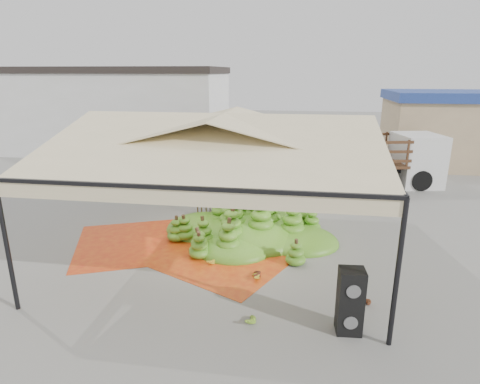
% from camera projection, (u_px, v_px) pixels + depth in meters
% --- Properties ---
extents(ground, '(90.00, 90.00, 0.00)m').
position_uv_depth(ground, '(226.00, 246.00, 12.21)').
color(ground, slate).
rests_on(ground, ground).
extents(canopy_tent, '(8.10, 8.10, 4.00)m').
position_uv_depth(canopy_tent, '(225.00, 139.00, 11.26)').
color(canopy_tent, black).
rests_on(canopy_tent, ground).
extents(building_white, '(14.30, 6.30, 5.40)m').
position_uv_depth(building_white, '(115.00, 110.00, 26.14)').
color(building_white, silver).
rests_on(building_white, ground).
extents(building_tan, '(6.30, 5.30, 4.10)m').
position_uv_depth(building_tan, '(444.00, 128.00, 22.44)').
color(building_tan, tan).
rests_on(building_tan, ground).
extents(tarp_left, '(4.77, 4.67, 0.01)m').
position_uv_depth(tarp_left, '(139.00, 242.00, 12.51)').
color(tarp_left, '#D15613').
rests_on(tarp_left, ground).
extents(tarp_right, '(4.90, 4.98, 0.01)m').
position_uv_depth(tarp_right, '(227.00, 254.00, 11.68)').
color(tarp_right, '#D25D13').
rests_on(tarp_right, ground).
extents(banana_heap, '(7.35, 6.79, 1.27)m').
position_uv_depth(banana_heap, '(253.00, 218.00, 12.76)').
color(banana_heap, '#407418').
rests_on(banana_heap, ground).
extents(hand_yellow_a, '(0.53, 0.49, 0.20)m').
position_uv_depth(hand_yellow_a, '(209.00, 260.00, 11.13)').
color(hand_yellow_a, gold).
rests_on(hand_yellow_a, ground).
extents(hand_yellow_b, '(0.53, 0.47, 0.20)m').
position_uv_depth(hand_yellow_b, '(253.00, 275.00, 10.27)').
color(hand_yellow_b, gold).
rests_on(hand_yellow_b, ground).
extents(hand_red_a, '(0.54, 0.46, 0.22)m').
position_uv_depth(hand_red_a, '(253.00, 273.00, 10.38)').
color(hand_red_a, '#5D1E15').
rests_on(hand_red_a, ground).
extents(hand_red_b, '(0.51, 0.47, 0.19)m').
position_uv_depth(hand_red_b, '(364.00, 301.00, 9.12)').
color(hand_red_b, '#572614').
rests_on(hand_red_b, ground).
extents(hand_green, '(0.55, 0.49, 0.22)m').
position_uv_depth(hand_green, '(247.00, 317.00, 8.50)').
color(hand_green, '#417819').
rests_on(hand_green, ground).
extents(hanging_bunches, '(1.74, 0.24, 0.20)m').
position_uv_depth(hanging_bunches, '(231.00, 168.00, 10.76)').
color(hanging_bunches, '#457217').
rests_on(hanging_bunches, ground).
extents(speaker_stack, '(0.53, 0.47, 1.39)m').
position_uv_depth(speaker_stack, '(350.00, 301.00, 8.03)').
color(speaker_stack, black).
rests_on(speaker_stack, ground).
extents(banana_leaves, '(0.96, 1.36, 3.70)m').
position_uv_depth(banana_leaves, '(198.00, 219.00, 14.52)').
color(banana_leaves, '#2F6E1D').
rests_on(banana_leaves, ground).
extents(vendor, '(0.78, 0.60, 1.90)m').
position_uv_depth(vendor, '(214.00, 188.00, 14.91)').
color(vendor, gray).
rests_on(vendor, ground).
extents(truck_left, '(6.57, 3.93, 2.13)m').
position_uv_depth(truck_left, '(222.00, 157.00, 18.65)').
color(truck_left, '#51301B').
rests_on(truck_left, ground).
extents(truck_right, '(7.22, 3.72, 2.36)m').
position_uv_depth(truck_right, '(370.00, 154.00, 18.44)').
color(truck_right, '#4C3119').
rests_on(truck_right, ground).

